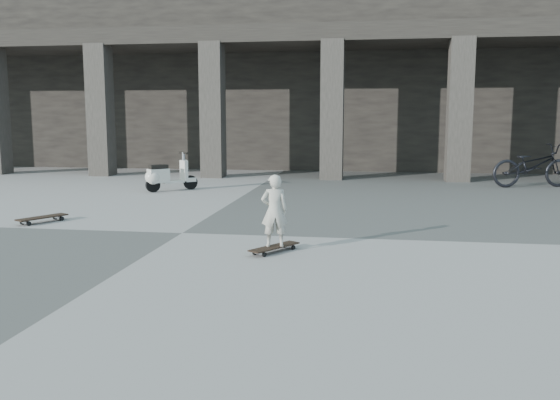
# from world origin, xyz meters

# --- Properties ---
(ground) EXTENTS (90.00, 90.00, 0.00)m
(ground) POSITION_xyz_m (0.00, 0.00, 0.00)
(ground) COLOR #4C4B49
(ground) RESTS_ON ground
(colonnade) EXTENTS (28.00, 8.82, 6.00)m
(colonnade) POSITION_xyz_m (-0.00, 13.77, 3.03)
(colonnade) COLOR black
(colonnade) RESTS_ON ground
(longboard) EXTENTS (0.62, 0.82, 0.08)m
(longboard) POSITION_xyz_m (1.66, -1.09, 0.07)
(longboard) COLOR black
(longboard) RESTS_ON ground
(skateboard_spare) EXTENTS (0.62, 0.89, 0.11)m
(skateboard_spare) POSITION_xyz_m (-2.70, 0.52, 0.08)
(skateboard_spare) COLOR black
(skateboard_spare) RESTS_ON ground
(child) EXTENTS (0.41, 0.32, 0.98)m
(child) POSITION_xyz_m (1.66, -1.09, 0.58)
(child) COLOR #B8B5A6
(child) RESTS_ON longboard
(scooter) EXTENTS (1.08, 1.03, 0.96)m
(scooter) POSITION_xyz_m (-2.11, 4.96, 0.38)
(scooter) COLOR black
(scooter) RESTS_ON ground
(bicycle) EXTENTS (2.28, 1.28, 1.13)m
(bicycle) POSITION_xyz_m (7.09, 7.30, 0.57)
(bicycle) COLOR black
(bicycle) RESTS_ON ground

